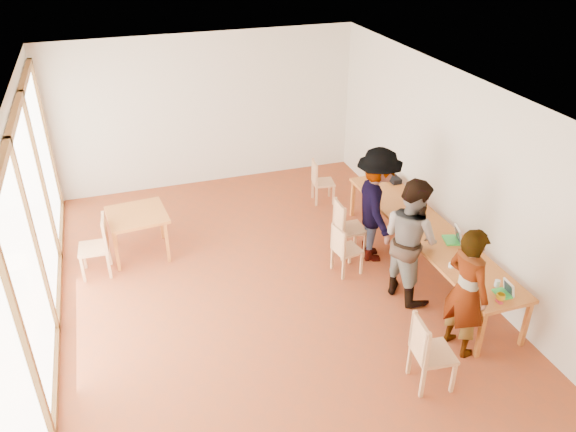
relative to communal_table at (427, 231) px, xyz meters
name	(u,v)px	position (x,y,z in m)	size (l,w,h in m)	color
ground	(266,290)	(-2.50, 0.25, -0.70)	(8.00, 8.00, 0.00)	brown
wall_back	(206,111)	(-2.50, 4.25, 0.80)	(6.00, 0.10, 3.00)	beige
wall_front	(408,430)	(-2.50, -3.75, 0.80)	(6.00, 0.10, 3.00)	beige
wall_right	(454,172)	(0.50, 0.25, 0.80)	(0.10, 8.00, 3.00)	beige
window_wall	(31,237)	(-5.46, 0.25, 0.80)	(0.10, 8.00, 3.00)	white
ceiling	(261,93)	(-2.50, 0.25, 2.32)	(6.00, 8.00, 0.04)	white
communal_table	(427,231)	(0.00, 0.00, 0.00)	(0.80, 4.00, 0.75)	orange
side_table	(137,218)	(-4.15, 1.87, -0.03)	(0.90, 0.90, 0.75)	orange
chair_near	(427,346)	(-1.25, -2.13, -0.11)	(0.50, 0.50, 0.51)	#E1A970
chair_mid	(343,245)	(-1.24, 0.32, -0.20)	(0.44, 0.44, 0.44)	#E1A970
chair_far	(345,223)	(-1.00, 0.81, -0.12)	(0.46, 0.46, 0.51)	#E1A970
chair_empty	(319,177)	(-0.73, 2.66, -0.19)	(0.44, 0.44, 0.44)	#E1A970
chair_spare	(99,240)	(-4.76, 1.51, -0.11)	(0.47, 0.47, 0.51)	#E1A970
person_near	(466,292)	(-0.48, -1.70, 0.19)	(0.65, 0.43, 1.78)	gray
person_mid	(410,239)	(-0.56, -0.45, 0.23)	(0.91, 0.71, 1.86)	gray
person_far	(377,205)	(-0.58, 0.59, 0.24)	(1.22, 0.70, 1.89)	gray
laptop_near	(505,291)	(0.08, -1.75, 0.10)	(0.20, 0.23, 0.19)	green
laptop_mid	(454,237)	(0.18, -0.44, 0.11)	(0.29, 0.31, 0.23)	green
laptop_far	(408,211)	(-0.05, 0.49, 0.10)	(0.22, 0.24, 0.18)	green
yellow_mug	(501,297)	(-0.06, -1.83, 0.09)	(0.11, 0.11, 0.09)	gold
green_bottle	(470,240)	(0.25, -0.69, 0.19)	(0.07, 0.07, 0.28)	#237E2E
clear_glass	(497,283)	(0.08, -1.57, 0.09)	(0.07, 0.07, 0.09)	silver
condiment_cup	(451,265)	(-0.23, -1.01, 0.08)	(0.08, 0.08, 0.06)	white
pink_phone	(499,302)	(-0.09, -1.86, 0.05)	(0.05, 0.10, 0.01)	#DB334C
black_pouch	(395,180)	(0.29, 1.61, 0.09)	(0.16, 0.26, 0.09)	black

